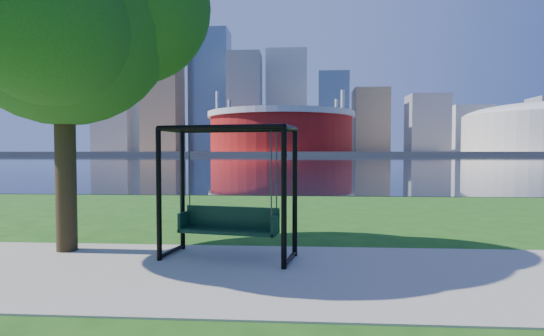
{
  "coord_description": "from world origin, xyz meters",
  "views": [
    {
      "loc": [
        0.78,
        -7.5,
        2.06
      ],
      "look_at": [
        0.29,
        0.0,
        1.77
      ],
      "focal_mm": 28.0,
      "sensor_mm": 36.0,
      "label": 1
    }
  ],
  "objects": [
    {
      "name": "stadium",
      "position": [
        -10.0,
        235.0,
        14.23
      ],
      "size": [
        83.0,
        83.0,
        32.0
      ],
      "color": "maroon",
      "rests_on": "far_bank"
    },
    {
      "name": "far_bank",
      "position": [
        0.0,
        306.0,
        1.0
      ],
      "size": [
        900.0,
        228.0,
        2.0
      ],
      "primitive_type": "cube",
      "color": "#937F60",
      "rests_on": "ground"
    },
    {
      "name": "path",
      "position": [
        0.0,
        -0.5,
        0.01
      ],
      "size": [
        120.0,
        4.0,
        0.03
      ],
      "primitive_type": "cube",
      "color": "#9E937F",
      "rests_on": "ground"
    },
    {
      "name": "park_tree",
      "position": [
        -4.03,
        0.89,
        4.94
      ],
      "size": [
        5.73,
        5.17,
        7.11
      ],
      "color": "black",
      "rests_on": "ground"
    },
    {
      "name": "river",
      "position": [
        0.0,
        102.0,
        0.01
      ],
      "size": [
        900.0,
        180.0,
        0.02
      ],
      "primitive_type": "cube",
      "color": "black",
      "rests_on": "ground"
    },
    {
      "name": "ground",
      "position": [
        0.0,
        0.0,
        0.0
      ],
      "size": [
        900.0,
        900.0,
        0.0
      ],
      "primitive_type": "plane",
      "color": "#1E5114",
      "rests_on": "ground"
    },
    {
      "name": "skyline",
      "position": [
        -4.27,
        319.39,
        35.89
      ],
      "size": [
        392.0,
        66.0,
        96.5
      ],
      "color": "gray",
      "rests_on": "far_bank"
    },
    {
      "name": "swing",
      "position": [
        -0.57,
        0.48,
        1.23
      ],
      "size": [
        2.63,
        1.5,
        2.54
      ],
      "rotation": [
        0.0,
        0.0,
        -0.18
      ],
      "color": "black",
      "rests_on": "ground"
    }
  ]
}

